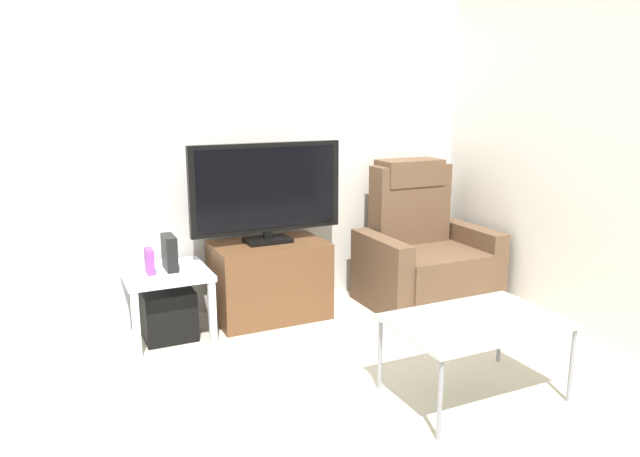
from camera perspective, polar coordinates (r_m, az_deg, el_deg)
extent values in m
plane|color=beige|center=(3.70, -1.36, -12.73)|extent=(6.40, 6.40, 0.00)
cube|color=silver|center=(4.40, -7.51, 8.90)|extent=(6.40, 0.06, 2.60)
cube|color=silver|center=(4.45, 21.49, 8.16)|extent=(0.06, 4.48, 2.60)
cube|color=brown|center=(4.34, -4.83, -4.91)|extent=(0.79, 0.50, 0.55)
cube|color=black|center=(4.09, -3.68, -4.37)|extent=(0.73, 0.02, 0.02)
cube|color=black|center=(4.12, -3.94, -3.72)|extent=(0.34, 0.11, 0.04)
cube|color=black|center=(4.27, -5.00, -1.11)|extent=(0.32, 0.20, 0.03)
cube|color=black|center=(4.26, -5.01, -0.59)|extent=(0.06, 0.04, 0.05)
cube|color=black|center=(4.20, -5.10, 3.89)|extent=(1.10, 0.05, 0.62)
cube|color=black|center=(4.17, -4.97, 3.84)|extent=(1.01, 0.01, 0.56)
cube|color=brown|center=(4.71, 10.18, -4.47)|extent=(0.70, 0.72, 0.42)
cube|color=brown|center=(4.80, 8.57, 2.33)|extent=(0.64, 0.20, 0.62)
cube|color=brown|center=(4.78, 8.53, 5.32)|extent=(0.50, 0.26, 0.20)
cube|color=brown|center=(4.46, 5.80, -4.35)|extent=(0.14, 0.68, 0.56)
cube|color=brown|center=(4.94, 14.20, -3.00)|extent=(0.14, 0.68, 0.56)
cube|color=silver|center=(4.04, -14.50, -4.14)|extent=(0.54, 0.54, 0.04)
cube|color=silver|center=(3.86, -17.12, -8.77)|extent=(0.04, 0.04, 0.43)
cube|color=silver|center=(3.94, -10.21, -7.91)|extent=(0.04, 0.04, 0.43)
cube|color=silver|center=(4.30, -18.07, -6.56)|extent=(0.04, 0.04, 0.43)
cube|color=silver|center=(4.38, -11.87, -5.84)|extent=(0.04, 0.04, 0.43)
cube|color=black|center=(4.13, -14.28, -7.85)|extent=(0.33, 0.33, 0.33)
cube|color=purple|center=(3.98, -15.94, -3.02)|extent=(0.04, 0.12, 0.16)
cube|color=black|center=(4.02, -14.14, -2.24)|extent=(0.07, 0.20, 0.23)
cube|color=#B2C6C1|center=(3.28, 14.67, -8.55)|extent=(0.90, 0.60, 0.02)
cylinder|color=gray|center=(2.94, 11.35, -15.68)|extent=(0.02, 0.02, 0.41)
cylinder|color=gray|center=(3.47, 22.84, -11.89)|extent=(0.02, 0.02, 0.41)
cylinder|color=gray|center=(3.34, 5.74, -11.84)|extent=(0.02, 0.02, 0.41)
cylinder|color=gray|center=(3.81, 16.78, -9.12)|extent=(0.02, 0.02, 0.41)
cube|color=#B7B7BC|center=(3.26, 16.12, -8.50)|extent=(0.14, 0.16, 0.01)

